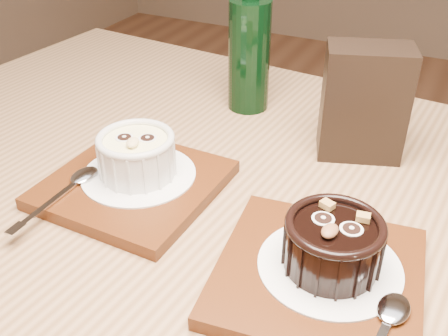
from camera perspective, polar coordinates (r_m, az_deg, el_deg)
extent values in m
cube|color=brown|center=(0.56, 3.77, -7.69)|extent=(1.27, 0.91, 0.04)
cylinder|color=brown|center=(1.28, -11.33, -3.39)|extent=(0.06, 0.06, 0.71)
cube|color=#54260E|center=(0.60, -9.78, -1.77)|extent=(0.18, 0.18, 0.01)
cylinder|color=white|center=(0.61, -9.25, -0.68)|extent=(0.13, 0.13, 0.00)
cylinder|color=silver|center=(0.59, -9.44, 1.15)|extent=(0.08, 0.08, 0.04)
cylinder|color=#FFF59B|center=(0.58, -9.62, 2.87)|extent=(0.07, 0.07, 0.00)
torus|color=silver|center=(0.58, -9.65, 3.17)|extent=(0.09, 0.09, 0.01)
cylinder|color=black|center=(0.59, -10.80, 3.34)|extent=(0.02, 0.02, 0.00)
cylinder|color=black|center=(0.58, -8.34, 3.29)|extent=(0.02, 0.02, 0.00)
ellipsoid|color=#E1C383|center=(0.57, -9.93, 2.75)|extent=(0.02, 0.02, 0.01)
cube|color=#54260E|center=(0.49, 10.21, -11.47)|extent=(0.20, 0.20, 0.01)
cylinder|color=white|center=(0.49, 11.42, -10.39)|extent=(0.13, 0.13, 0.00)
cylinder|color=black|center=(0.47, 11.72, -8.38)|extent=(0.08, 0.08, 0.04)
cylinder|color=black|center=(0.46, 12.00, -6.43)|extent=(0.07, 0.07, 0.00)
torus|color=black|center=(0.46, 12.05, -6.09)|extent=(0.09, 0.09, 0.01)
cylinder|color=black|center=(0.47, 10.75, -5.37)|extent=(0.02, 0.02, 0.00)
cylinder|color=black|center=(0.46, 13.72, -6.39)|extent=(0.02, 0.02, 0.00)
ellipsoid|color=brown|center=(0.45, 11.45, -6.73)|extent=(0.02, 0.02, 0.01)
cube|color=olive|center=(0.48, 11.18, -3.95)|extent=(0.01, 0.01, 0.01)
cube|color=olive|center=(0.47, 14.91, -5.21)|extent=(0.01, 0.01, 0.01)
cube|color=black|center=(0.66, 14.99, 6.89)|extent=(0.11, 0.09, 0.14)
cylinder|color=black|center=(0.76, 2.75, 12.06)|extent=(0.06, 0.06, 0.16)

